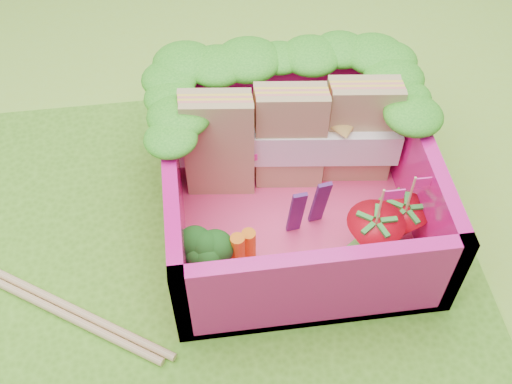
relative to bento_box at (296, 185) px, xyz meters
The scene contains 12 objects.
ground 0.58m from the bento_box, 146.89° to the right, with size 14.00×14.00×0.00m, color #9ED93D.
placemat 0.57m from the bento_box, 146.89° to the right, with size 2.60×2.60×0.03m, color #559C23.
bento_floor 0.25m from the bento_box, ahead, with size 1.30×1.30×0.05m, color #F43E79.
bento_box is the anchor object (origin of this frame).
lettuce_ruffle 0.57m from the bento_box, 90.00° to the left, with size 1.43×0.77×0.11m.
sandwich_stack 0.26m from the bento_box, 88.79° to the left, with size 1.16×0.30×0.63m.
broccoli 0.60m from the bento_box, 145.22° to the right, with size 0.31×0.31×0.27m.
carrot_sticks 0.44m from the bento_box, 135.26° to the right, with size 0.13×0.12×0.28m.
purple_wedges 0.13m from the bento_box, 72.65° to the right, with size 0.20×0.08×0.38m.
strawberry_left 0.46m from the bento_box, 44.81° to the right, with size 0.28×0.28×0.52m.
strawberry_right 0.56m from the bento_box, 25.11° to the right, with size 0.24×0.24×0.48m.
snap_peas 0.50m from the bento_box, 30.69° to the right, with size 0.63×0.55×0.05m.
Camera 1 is at (-0.06, -1.76, 2.78)m, focal length 45.00 mm.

